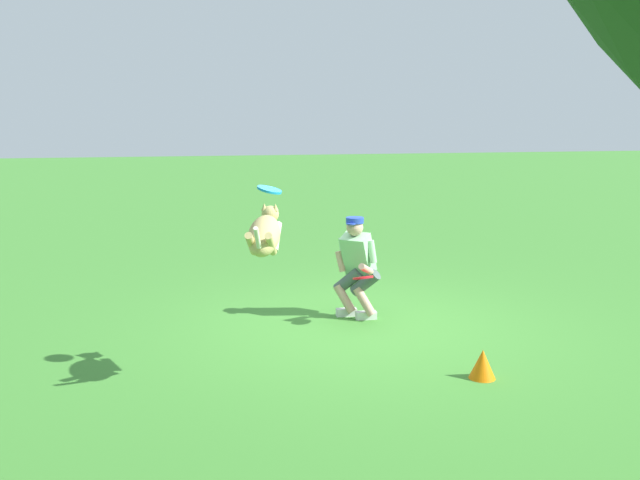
{
  "coord_description": "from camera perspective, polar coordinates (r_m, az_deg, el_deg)",
  "views": [
    {
      "loc": [
        2.05,
        8.54,
        2.69
      ],
      "look_at": [
        0.66,
        0.63,
        1.21
      ],
      "focal_mm": 41.97,
      "sensor_mm": 36.0,
      "label": 1
    }
  ],
  "objects": [
    {
      "name": "dog",
      "position": [
        6.98,
        -4.23,
        0.45
      ],
      "size": [
        0.45,
        1.01,
        0.49
      ],
      "rotation": [
        0.0,
        0.0,
        4.46
      ],
      "color": "tan"
    },
    {
      "name": "training_cone",
      "position": [
        7.64,
        12.28,
        -9.23
      ],
      "size": [
        0.26,
        0.26,
        0.29
      ],
      "primitive_type": "cone",
      "color": "orange",
      "rests_on": "ground_plane"
    },
    {
      "name": "ground_plane",
      "position": [
        9.18,
        3.38,
        -6.59
      ],
      "size": [
        60.0,
        60.0,
        0.0
      ],
      "primitive_type": "plane",
      "color": "#3E8230"
    },
    {
      "name": "frisbee_held",
      "position": [
        9.02,
        3.3,
        -2.89
      ],
      "size": [
        0.36,
        0.35,
        0.1
      ],
      "primitive_type": "cylinder",
      "rotation": [
        0.21,
        -0.1,
        0.83
      ],
      "color": "red",
      "rests_on": "person"
    },
    {
      "name": "person",
      "position": [
        9.37,
        2.82,
        -1.83
      ],
      "size": [
        0.59,
        0.71,
        1.29
      ],
      "rotation": [
        0.0,
        0.0,
        0.88
      ],
      "color": "silver",
      "rests_on": "ground_plane"
    },
    {
      "name": "frisbee_flying",
      "position": [
        7.11,
        -3.88,
        3.85
      ],
      "size": [
        0.3,
        0.3,
        0.09
      ],
      "primitive_type": "cylinder",
      "rotation": [
        0.05,
        0.25,
        2.84
      ],
      "color": "#1C96DC"
    }
  ]
}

